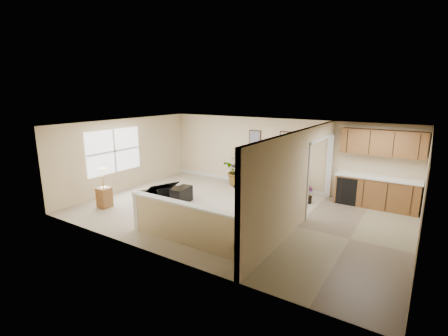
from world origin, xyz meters
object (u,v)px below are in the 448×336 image
Objects in this scene: accent_table at (239,173)px; piano at (160,181)px; small_plant at (307,196)px; lamp_stand at (104,191)px; palm_plant at (238,171)px; piano_bench at (182,195)px; loveseat at (281,183)px.

piano is at bearing -126.94° from accent_table.
lamp_stand reaches higher than small_plant.
palm_plant is 2.89m from small_plant.
lamp_stand is (-1.70, -1.55, 0.26)m from piano_bench.
loveseat is at bearing 47.71° from lamp_stand.
palm_plant reaches higher than accent_table.
accent_table is 0.68× the size of lamp_stand.
palm_plant is (-0.16, 0.20, 0.03)m from accent_table.
piano is at bearing -155.92° from small_plant.
piano_bench is at bearing -110.20° from loveseat.
lamp_stand reaches higher than palm_plant.
lamp_stand is (-0.65, -1.70, 0.00)m from piano.
loveseat is 5.76m from lamp_stand.
accent_table is at bearing 59.34° from lamp_stand.
palm_plant is 4.73m from lamp_stand.
accent_table is 4.64m from lamp_stand.
piano reaches higher than loveseat.
palm_plant is 0.94× the size of lamp_stand.
lamp_stand reaches higher than accent_table.
small_plant is (2.67, -0.32, -0.29)m from accent_table.
piano is at bearing 69.23° from lamp_stand.
piano_bench is 0.62× the size of lamp_stand.
accent_table reaches higher than small_plant.
small_plant reaches higher than piano_bench.
piano_bench is 2.32m from lamp_stand.
small_plant is 6.23m from lamp_stand.
accent_table is (0.66, 2.44, 0.27)m from piano_bench.
lamp_stand is at bearing -113.79° from loveseat.
piano is 1.50× the size of lamp_stand.
piano_bench is (1.06, -0.16, -0.25)m from piano.
small_plant is (3.33, 2.11, -0.02)m from piano_bench.
accent_table is at bearing 173.07° from small_plant.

